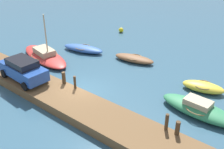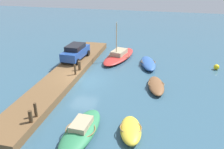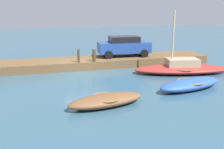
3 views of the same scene
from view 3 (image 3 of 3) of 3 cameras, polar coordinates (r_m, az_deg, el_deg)
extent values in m
plane|color=#33566B|center=(19.44, -6.21, 0.41)|extent=(84.00, 84.00, 0.00)
cube|color=brown|center=(21.20, -7.13, 2.42)|extent=(21.38, 2.87, 0.63)
ellipsoid|color=#2D569E|center=(16.05, 16.39, -1.98)|extent=(4.56, 2.44, 0.62)
torus|color=olive|center=(16.00, 16.44, -1.40)|extent=(1.85, 1.85, 0.07)
ellipsoid|color=#B72D28|center=(19.80, 14.67, 1.14)|extent=(7.20, 3.71, 0.58)
torus|color=olive|center=(19.77, 14.70, 1.59)|extent=(2.85, 2.85, 0.07)
cube|color=tan|center=(19.71, 14.77, 2.46)|extent=(2.44, 1.75, 0.59)
cylinder|color=#C6B284|center=(19.20, 12.91, 7.41)|extent=(0.12, 0.12, 3.98)
ellipsoid|color=brown|center=(12.87, -1.32, -5.54)|extent=(4.01, 2.01, 0.57)
torus|color=olive|center=(12.81, -1.33, -4.89)|extent=(1.67, 1.67, 0.07)
cylinder|color=#47331E|center=(20.09, -3.82, 4.10)|extent=(0.28, 0.28, 0.92)
cylinder|color=#47331E|center=(19.87, -7.13, 3.99)|extent=(0.19, 0.19, 0.99)
cube|color=#234793|center=(22.19, 2.56, 5.84)|extent=(4.32, 1.95, 0.86)
cube|color=black|center=(22.10, 2.58, 7.56)|extent=(2.45, 1.65, 0.49)
cylinder|color=black|center=(21.07, -0.71, 4.22)|extent=(0.65, 0.25, 0.64)
cylinder|color=black|center=(22.74, -1.65, 4.97)|extent=(0.65, 0.25, 0.64)
cylinder|color=black|center=(21.89, 6.91, 4.50)|extent=(0.65, 0.25, 0.64)
cylinder|color=black|center=(23.50, 5.48, 5.22)|extent=(0.65, 0.25, 0.64)
camera|label=1|loc=(32.69, -35.69, 22.21)|focal=43.02mm
camera|label=2|loc=(21.02, -77.51, 18.41)|focal=39.56mm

